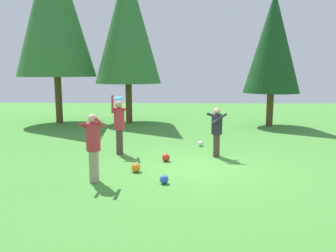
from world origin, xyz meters
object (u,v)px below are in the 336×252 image
Objects in this scene: person_bystander at (217,128)px; tree_far_left at (54,6)px; person_thrower at (119,123)px; person_catcher at (93,142)px; ball_blue at (164,179)px; ball_red at (166,158)px; ball_white at (201,143)px; ball_orange at (136,168)px; frisbee at (118,98)px; tree_left at (127,24)px; tree_right at (273,43)px.

tree_far_left reaches higher than person_bystander.
person_thrower is 2.86m from person_catcher.
ball_blue is 2.05m from ball_red.
ball_white is 10.73m from tree_far_left.
person_bystander reaches higher than ball_orange.
frisbee is 9.84m from tree_far_left.
person_catcher is 2.11m from frisbee.
tree_left is (-0.72, 7.02, 4.07)m from person_thrower.
person_thrower reaches higher than person_bystander.
tree_right is (4.88, 9.01, 3.94)m from ball_blue.
ball_red is at bearing 90.93° from ball_blue.
ball_white is (-0.40, 1.53, -0.82)m from person_bystander.
ball_white is (2.86, 4.14, -0.90)m from person_catcher.
person_thrower is at bearing 150.15° from ball_red.
ball_orange is 0.03× the size of tree_far_left.
person_bystander is at bearing 13.84° from frisbee.
frisbee is at bearing -138.67° from ball_white.
person_catcher is 1.93m from ball_blue.
person_bystander is 0.24× the size of tree_right.
frisbee is 2.28m from ball_red.
person_bystander is 3.21m from ball_blue.
tree_right reaches higher than person_thrower.
ball_blue is 0.03× the size of tree_right.
person_bystander is at bearing 76.08° from person_thrower.
tree_left reaches higher than person_thrower.
person_thrower is 5.39× the size of frisbee.
person_catcher is 4.70× the size of frisbee.
person_bystander reaches higher than ball_blue.
tree_far_left reaches higher than person_catcher.
person_catcher is at bearing -11.82° from person_thrower.
person_thrower is at bearing -136.83° from tree_right.
person_catcher is at bearing 24.89° from person_bystander.
person_thrower reaches higher than ball_white.
tree_right is at bearing -3.57° from tree_far_left.
tree_far_left is (-4.39, 6.74, 4.93)m from person_thrower.
person_bystander is 3.22m from frisbee.
ball_blue is (1.42, -1.96, -1.81)m from frisbee.
frisbee is at bearing -0.00° from person_catcher.
person_thrower is 8.14m from tree_left.
ball_white is (1.95, 3.29, -0.03)m from ball_orange.
ball_orange is at bearing -59.40° from tree_far_left.
tree_far_left is at bearing 120.60° from ball_orange.
person_thrower is 7.85× the size of ball_orange.
ball_red is (1.55, -0.89, -0.92)m from person_thrower.
frisbee reaches higher than person_bystander.
ball_blue is (1.58, -2.94, -0.93)m from person_thrower.
person_catcher reaches higher than ball_blue.
person_bystander is 7.18× the size of ball_blue.
person_catcher is 2.73m from ball_red.
person_catcher is 8.69× the size of ball_white.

